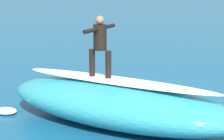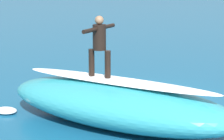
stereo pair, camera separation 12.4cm
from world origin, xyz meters
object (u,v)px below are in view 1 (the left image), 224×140
at_px(surfer_riding, 100,42).
at_px(surfboard_paddling, 121,88).
at_px(surfer_paddling, 118,84).
at_px(surfboard_riding, 100,78).

xyz_separation_m(surfer_riding, surfboard_paddling, (0.02, -3.44, -2.26)).
distance_m(surfer_riding, surfer_paddling, 3.98).
bearing_deg(surfer_riding, surfboard_riding, 92.29).
xyz_separation_m(surfboard_riding, surfer_riding, (-0.00, -0.00, 1.02)).
bearing_deg(surfboard_riding, surfer_riding, -87.71).
bearing_deg(surfer_riding, surfboard_paddling, -73.34).
xyz_separation_m(surfboard_riding, surfboard_paddling, (0.02, -3.44, -1.24)).
xyz_separation_m(surfer_riding, surfer_paddling, (0.12, -3.38, -2.10)).
bearing_deg(surfer_paddling, surfboard_riding, -119.37).
distance_m(surfboard_riding, surfboard_paddling, 3.66).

